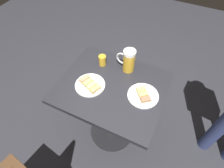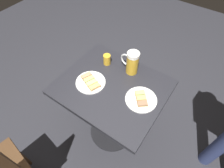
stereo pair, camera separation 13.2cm
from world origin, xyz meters
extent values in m
plane|color=#28282D|center=(0.00, 0.00, 0.00)|extent=(6.00, 6.00, 0.00)
cylinder|color=black|center=(0.00, 0.00, 0.01)|extent=(0.44, 0.44, 0.01)
cylinder|color=black|center=(0.00, 0.00, 0.37)|extent=(0.09, 0.09, 0.71)
cube|color=#232328|center=(0.00, 0.00, 0.73)|extent=(0.76, 0.64, 0.04)
cylinder|color=white|center=(0.23, 0.01, 0.75)|extent=(0.22, 0.22, 0.01)
cube|color=#9E7547|center=(0.20, 0.04, 0.76)|extent=(0.08, 0.07, 0.01)
cube|color=#ADC66B|center=(0.20, 0.04, 0.77)|extent=(0.07, 0.07, 0.01)
cube|color=#9E7547|center=(0.23, 0.01, 0.76)|extent=(0.08, 0.07, 0.01)
cube|color=#E5B266|center=(0.23, 0.01, 0.77)|extent=(0.07, 0.07, 0.01)
cube|color=#9E7547|center=(0.26, -0.02, 0.76)|extent=(0.08, 0.07, 0.01)
cube|color=#997051|center=(0.26, -0.02, 0.77)|extent=(0.07, 0.07, 0.01)
cylinder|color=white|center=(-0.14, -0.07, 0.75)|extent=(0.22, 0.22, 0.01)
cube|color=#9E7547|center=(-0.09, -0.09, 0.76)|extent=(0.07, 0.09, 0.01)
cube|color=#E5B266|center=(-0.09, -0.09, 0.77)|extent=(0.06, 0.08, 0.01)
cube|color=#9E7547|center=(-0.13, -0.07, 0.76)|extent=(0.07, 0.09, 0.01)
cube|color=#EFE07A|center=(-0.13, -0.07, 0.77)|extent=(0.06, 0.08, 0.01)
cube|color=#9E7547|center=(-0.16, -0.06, 0.76)|extent=(0.07, 0.09, 0.01)
cube|color=#ADC66B|center=(-0.16, -0.06, 0.77)|extent=(0.06, 0.08, 0.01)
cube|color=#9E7547|center=(-0.20, -0.04, 0.76)|extent=(0.07, 0.09, 0.01)
cube|color=#EA8E66|center=(-0.20, -0.04, 0.77)|extent=(0.06, 0.08, 0.01)
cylinder|color=gold|center=(0.04, 0.20, 0.82)|extent=(0.09, 0.09, 0.16)
cylinder|color=white|center=(0.04, 0.20, 0.92)|extent=(0.09, 0.09, 0.03)
torus|color=silver|center=(-0.01, 0.21, 0.83)|extent=(0.10, 0.02, 0.10)
cylinder|color=gold|center=(-0.16, 0.17, 0.79)|extent=(0.06, 0.06, 0.09)
cylinder|color=#472D19|center=(-0.43, -0.70, 0.23)|extent=(0.03, 0.03, 0.47)
camera|label=1|loc=(0.36, -0.75, 1.80)|focal=29.70mm
camera|label=2|loc=(0.47, -0.68, 1.80)|focal=29.70mm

